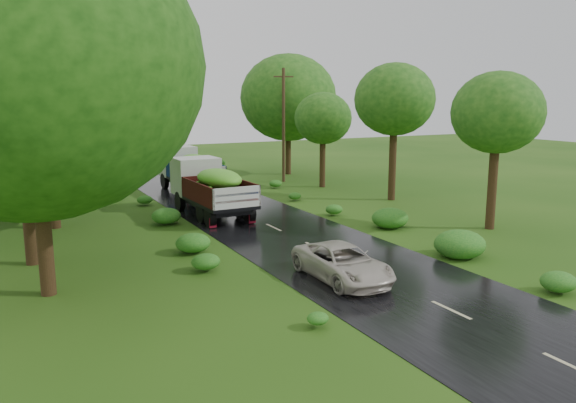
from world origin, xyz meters
TOP-DOWN VIEW (x-y plane):
  - ground at (0.00, 0.00)m, footprint 120.00×120.00m
  - road at (0.00, 5.00)m, footprint 6.50×80.00m
  - road_lines at (0.00, 6.00)m, footprint 0.12×69.60m
  - truck_near at (-1.71, 16.30)m, footprint 2.55×6.89m
  - truck_far at (-0.39, 24.29)m, footprint 2.69×6.84m
  - car at (-1.34, 3.85)m, footprint 2.03×4.34m
  - utility_pole at (7.22, 25.11)m, footprint 1.41×0.55m
  - trees_left at (-10.43, 21.57)m, footprint 6.66×33.06m
  - trees_right at (9.26, 20.62)m, footprint 4.29×24.93m
  - shrubs at (0.00, 14.00)m, footprint 11.90×44.00m

SIDE VIEW (x-z plane):
  - ground at x=0.00m, z-range 0.00..0.00m
  - road at x=0.00m, z-range 0.00..0.02m
  - road_lines at x=0.00m, z-range 0.02..0.02m
  - shrubs at x=0.00m, z-range 0.00..0.70m
  - car at x=-1.34m, z-range 0.02..1.22m
  - truck_far at x=-0.39m, z-range 0.19..3.01m
  - truck_near at x=-1.71m, z-range 0.19..3.07m
  - utility_pole at x=7.22m, z-range 0.12..8.38m
  - trees_right at x=9.26m, z-range 1.74..9.65m
  - trees_left at x=-10.43m, z-range 2.09..11.54m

